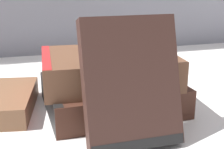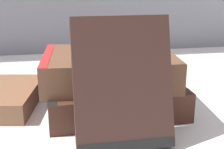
{
  "view_description": "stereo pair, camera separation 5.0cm",
  "coord_description": "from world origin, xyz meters",
  "px_view_note": "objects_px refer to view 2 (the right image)",
  "views": [
    {
      "loc": [
        -0.15,
        -0.39,
        0.2
      ],
      "look_at": [
        -0.02,
        0.03,
        0.06
      ],
      "focal_mm": 50.0,
      "sensor_mm": 36.0,
      "label": 1
    },
    {
      "loc": [
        -0.1,
        -0.41,
        0.2
      ],
      "look_at": [
        -0.02,
        0.03,
        0.06
      ],
      "focal_mm": 50.0,
      "sensor_mm": 36.0,
      "label": 2
    }
  ],
  "objects_px": {
    "book_flat_top": "(105,68)",
    "book_leaning_front": "(122,88)",
    "book_flat_bottom": "(109,94)",
    "pocket_watch": "(126,51)"
  },
  "relations": [
    {
      "from": "pocket_watch",
      "to": "book_flat_bottom",
      "type": "bearing_deg",
      "value": 163.99
    },
    {
      "from": "book_leaning_front",
      "to": "book_flat_bottom",
      "type": "bearing_deg",
      "value": 88.39
    },
    {
      "from": "book_flat_bottom",
      "to": "pocket_watch",
      "type": "height_order",
      "value": "pocket_watch"
    },
    {
      "from": "book_flat_bottom",
      "to": "pocket_watch",
      "type": "distance_m",
      "value": 0.07
    },
    {
      "from": "book_flat_bottom",
      "to": "book_flat_top",
      "type": "bearing_deg",
      "value": -161.65
    },
    {
      "from": "book_flat_bottom",
      "to": "pocket_watch",
      "type": "relative_size",
      "value": 3.52
    },
    {
      "from": "book_flat_top",
      "to": "book_flat_bottom",
      "type": "bearing_deg",
      "value": 24.29
    },
    {
      "from": "book_flat_top",
      "to": "book_leaning_front",
      "type": "xyz_separation_m",
      "value": [
        0.0,
        -0.11,
        0.01
      ]
    },
    {
      "from": "book_flat_top",
      "to": "pocket_watch",
      "type": "xyz_separation_m",
      "value": [
        0.03,
        -0.0,
        0.03
      ]
    },
    {
      "from": "book_flat_bottom",
      "to": "book_flat_top",
      "type": "distance_m",
      "value": 0.04
    }
  ]
}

